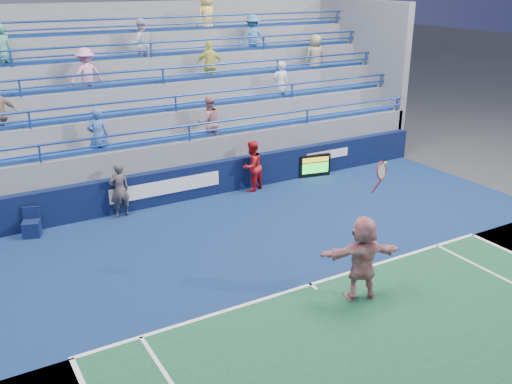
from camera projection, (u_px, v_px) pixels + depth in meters
ground at (311, 285)px, 13.19m from camera, size 120.00×120.00×0.00m
sponsor_wall at (194, 182)px, 18.26m from camera, size 18.00×0.32×1.10m
bleacher_stand at (150, 127)px, 20.96m from camera, size 18.00×5.60×6.13m
serve_speed_board at (315, 166)px, 20.26m from camera, size 1.18×0.35×0.82m
judge_chair at (32, 228)px, 15.62m from camera, size 0.57×0.58×0.80m
tennis_player at (362, 258)px, 12.36m from camera, size 1.89×1.14×3.12m
line_judge at (119, 190)px, 16.72m from camera, size 0.66×0.48×1.68m
ball_girl at (252, 166)px, 18.78m from camera, size 1.02×0.92×1.71m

